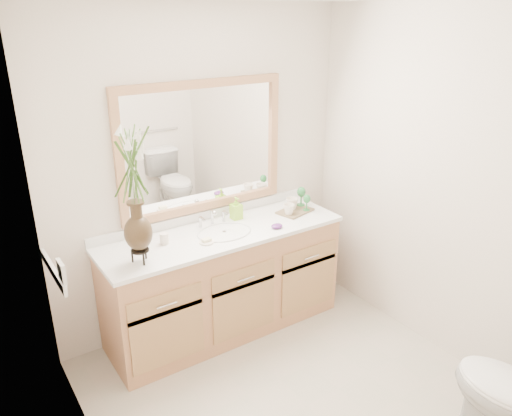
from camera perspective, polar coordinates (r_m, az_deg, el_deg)
floor at (r=3.43m, az=5.80°, el=-21.50°), size 2.60×2.60×0.00m
wall_back at (r=3.76m, az=-6.12°, el=3.96°), size 2.40×0.02×2.40m
wall_left at (r=2.25m, az=-17.76°, el=-10.00°), size 0.02×2.60×2.40m
wall_right at (r=3.60m, az=21.53°, el=1.69°), size 0.02×2.60×2.40m
vanity at (r=3.86m, az=-3.63°, el=-8.51°), size 1.80×0.55×0.80m
counter at (r=3.67m, az=-3.79°, el=-2.90°), size 1.84×0.57×0.03m
sink at (r=3.67m, az=-3.63°, el=-3.55°), size 0.38×0.34×0.23m
mirror at (r=3.68m, az=-6.09°, el=6.91°), size 1.32×0.04×0.97m
switch_plate at (r=3.01m, az=-21.34°, el=-6.77°), size 0.02×0.12×0.12m
flower_vase at (r=3.09m, az=-13.91°, el=3.65°), size 0.21×0.21×0.86m
tumbler at (r=3.51m, az=-10.45°, el=-3.45°), size 0.06×0.06×0.08m
soap_dish at (r=3.49m, az=-5.68°, el=-3.83°), size 0.10×0.10×0.03m
soap_bottle at (r=3.85m, az=-2.29°, el=-0.13°), size 0.07×0.08×0.16m
purple_dish at (r=3.70m, az=2.40°, el=-2.07°), size 0.10×0.08×0.03m
tray at (r=4.01m, az=4.48°, el=-0.36°), size 0.32×0.25×0.01m
mug_left at (r=3.91m, az=3.79°, el=-0.09°), size 0.11×0.10×0.09m
mug_right at (r=4.02m, az=4.13°, el=0.56°), size 0.13×0.13×0.10m
goblet_front at (r=3.98m, az=5.83°, el=0.95°), size 0.06×0.06×0.13m
goblet_back at (r=4.08m, az=5.19°, el=1.72°), size 0.07×0.07×0.16m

